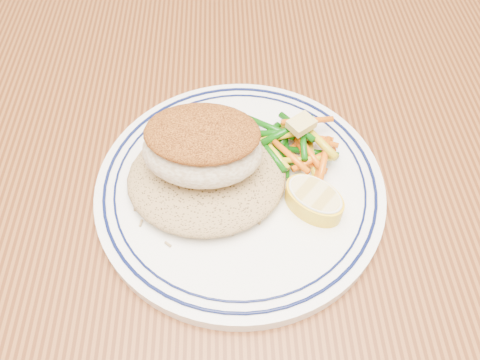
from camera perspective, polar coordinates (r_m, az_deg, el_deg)
The scene contains 7 objects.
dining_table at distance 0.58m, azimuth 4.62°, elevation -4.31°, with size 1.50×0.90×0.75m.
plate at distance 0.47m, azimuth 0.00°, elevation -0.76°, with size 0.29×0.29×0.02m.
rice_pilaf at distance 0.45m, azimuth -4.10°, elevation 0.61°, with size 0.15×0.14×0.03m, color #9C7D4E.
fish_fillet at distance 0.43m, azimuth -4.61°, elevation 4.14°, with size 0.12×0.09×0.06m.
vegetable_pile at distance 0.48m, azimuth 6.55°, elevation 4.29°, with size 0.10×0.09×0.03m.
butter_pat at distance 0.47m, azimuth 7.49°, elevation 6.77°, with size 0.03×0.02×0.01m, color #DEC86C.
lemon_wedge at distance 0.44m, azimuth 9.00°, elevation -2.35°, with size 0.08×0.08×0.02m.
Camera 1 is at (-0.06, -0.30, 1.14)m, focal length 35.00 mm.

